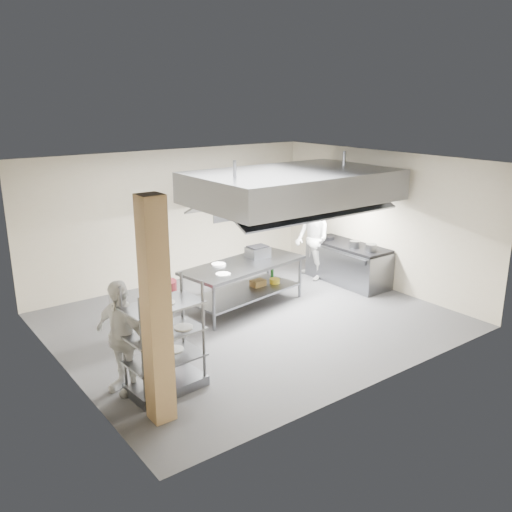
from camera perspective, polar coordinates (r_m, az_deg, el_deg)
floor at (r=10.39m, az=-0.37°, el=-6.79°), size 7.00×7.00×0.00m
ceiling at (r=9.61m, az=-0.40°, el=9.87°), size 7.00×7.00×0.00m
wall_back at (r=12.37m, az=-8.69°, el=4.12°), size 7.00×0.00×7.00m
wall_left at (r=8.40m, az=-19.99°, el=-2.61°), size 0.00×6.00×6.00m
wall_right at (r=12.24m, az=12.94°, el=3.76°), size 0.00×6.00×6.00m
column at (r=6.92m, az=-10.46°, el=-5.90°), size 0.30×0.30×3.00m
exhaust_hood at (r=10.81m, az=3.93°, el=7.35°), size 4.00×2.50×0.60m
hood_strip_a at (r=10.31m, az=0.08°, el=5.14°), size 1.60×0.12×0.04m
hood_strip_b at (r=11.46m, az=7.34°, el=6.16°), size 1.60×0.12×0.04m
wall_shelf at (r=13.17m, az=-1.43°, el=5.04°), size 1.50×0.28×0.04m
island at (r=10.91m, az=-1.29°, el=-3.08°), size 2.72×1.47×0.91m
island_worktop at (r=10.77m, az=-1.31°, el=-0.95°), size 2.72×1.47×0.06m
island_undershelf at (r=10.96m, az=-1.29°, el=-3.85°), size 2.50×1.34×0.04m
pass_rack at (r=7.86m, az=-9.65°, el=-8.49°), size 1.13×0.71×1.63m
cooking_range at (r=12.53m, az=9.65°, el=-0.88°), size 0.80×2.00×0.84m
range_top at (r=12.41m, az=9.75°, el=1.11°), size 0.78×1.96×0.06m
chef_head at (r=9.68m, az=-9.87°, el=-3.73°), size 0.48×0.64×1.61m
chef_line at (r=12.55m, az=5.93°, el=1.72°), size 0.91×1.05×1.86m
chef_plating at (r=7.96m, az=-14.03°, el=-8.23°), size 0.70×1.07×1.68m
griddle at (r=11.16m, az=0.19°, el=0.41°), size 0.45×0.35×0.22m
wicker_basket at (r=11.24m, az=0.21°, el=-2.85°), size 0.31×0.23×0.13m
stockpot at (r=12.12m, az=10.34°, el=1.23°), size 0.22×0.22×0.15m
plate_stack at (r=7.99m, az=-9.55°, el=-10.38°), size 0.28×0.28×0.05m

